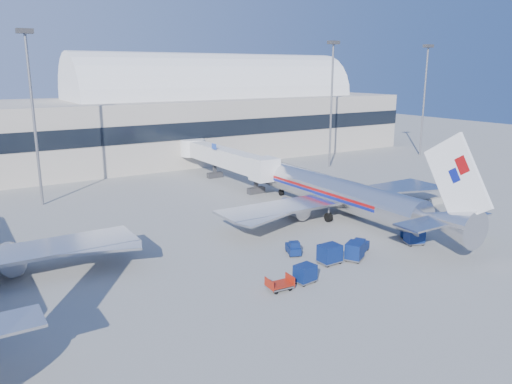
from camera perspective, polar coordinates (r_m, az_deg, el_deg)
ground at (r=53.10m, az=4.59°, el=-5.62°), size 260.00×260.00×0.00m
terminal at (r=97.91m, az=-22.43°, el=6.84°), size 170.00×28.15×21.00m
airliner_main at (r=61.72m, az=9.60°, el=-0.17°), size 32.00×37.26×12.07m
jetbridge_near at (r=81.41m, az=-4.06°, el=4.07°), size 4.40×27.50×6.25m
mast_west at (r=70.80m, az=-24.32°, el=10.31°), size 2.00×1.20×22.60m
mast_east at (r=92.35m, az=8.68°, el=11.88°), size 2.00×1.20×22.60m
mast_far_east at (r=110.28m, az=18.79°, el=11.60°), size 2.00×1.20×22.60m
barrier_near at (r=66.17m, az=16.15°, el=-1.80°), size 3.00×0.55×0.90m
barrier_mid at (r=68.61m, az=17.99°, el=-1.39°), size 3.00×0.55×0.90m
barrier_far at (r=71.12m, az=19.71°, el=-1.00°), size 3.00×0.55×0.90m
tug_lead at (r=50.61m, az=11.83°, el=-6.04°), size 2.59×2.14×1.51m
tug_right at (r=56.25m, az=17.21°, el=-4.38°), size 2.39×2.34×1.46m
tug_left at (r=49.19m, az=4.27°, el=-6.41°), size 1.83×2.44×1.43m
cart_train_a at (r=48.49m, az=11.22°, el=-6.61°), size 2.45×2.27×1.73m
cart_train_b at (r=47.23m, az=8.42°, el=-6.98°), size 2.10×1.62×1.83m
cart_train_c at (r=43.00m, az=5.63°, el=-9.22°), size 1.95×1.59×1.58m
cart_solo_near at (r=54.26m, az=17.65°, el=-4.84°), size 2.25×1.99×1.65m
cart_solo_far at (r=61.59m, az=22.07°, el=-2.96°), size 2.16×1.74×1.75m
cart_open_red at (r=41.67m, az=2.74°, el=-10.61°), size 2.18×1.61×0.56m
ramp_worker at (r=58.85m, az=24.48°, el=-3.96°), size 0.80×0.75×1.84m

